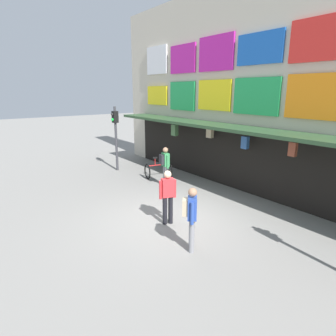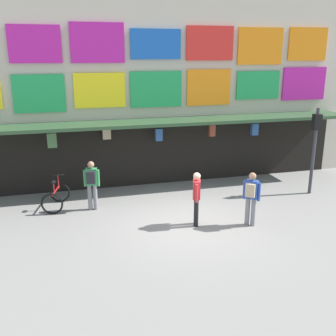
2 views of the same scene
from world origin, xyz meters
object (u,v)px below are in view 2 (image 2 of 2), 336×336
traffic_light_far (315,137)px  pedestrian_in_blue (196,196)px  bicycle_parked (56,197)px  pedestrian_in_purple (92,182)px  pedestrian_in_green (251,195)px

traffic_light_far → pedestrian_in_blue: (-5.05, -1.61, -1.19)m
bicycle_parked → pedestrian_in_blue: pedestrian_in_blue is taller
pedestrian_in_blue → pedestrian_in_purple: size_ratio=1.00×
traffic_light_far → pedestrian_in_green: size_ratio=1.90×
pedestrian_in_blue → pedestrian_in_green: 1.64m
traffic_light_far → bicycle_parked: bearing=174.2°
pedestrian_in_green → pedestrian_in_blue: bearing=164.1°
traffic_light_far → pedestrian_in_blue: bearing=-162.3°
traffic_light_far → pedestrian_in_purple: 8.09m
pedestrian_in_green → bicycle_parked: bearing=152.4°
traffic_light_far → pedestrian_in_purple: bearing=176.8°
pedestrian_in_purple → pedestrian_in_green: bearing=-28.9°
traffic_light_far → pedestrian_in_green: bearing=-149.4°
bicycle_parked → pedestrian_in_blue: bearing=-31.6°
pedestrian_in_blue → pedestrian_in_green: size_ratio=1.00×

